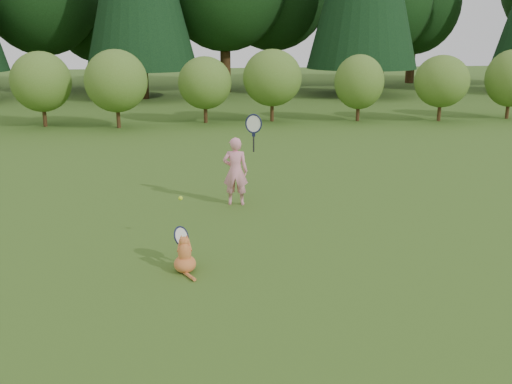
{
  "coord_description": "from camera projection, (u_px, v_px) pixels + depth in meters",
  "views": [
    {
      "loc": [
        -1.2,
        -8.48,
        3.31
      ],
      "look_at": [
        0.2,
        0.8,
        0.7
      ],
      "focal_mm": 40.0,
      "sensor_mm": 36.0,
      "label": 1
    }
  ],
  "objects": [
    {
      "name": "tennis_ball",
      "position": [
        180.0,
        198.0,
        9.19
      ],
      "size": [
        0.07,
        0.07,
        0.07
      ],
      "color": "#9CD218",
      "rests_on": "ground"
    },
    {
      "name": "shrub_row",
      "position": [
        202.0,
        87.0,
        21.14
      ],
      "size": [
        28.0,
        3.0,
        2.8
      ],
      "primitive_type": null,
      "color": "#4D6C21",
      "rests_on": "ground"
    },
    {
      "name": "ground",
      "position": [
        251.0,
        248.0,
        9.13
      ],
      "size": [
        100.0,
        100.0,
        0.0
      ],
      "primitive_type": "plane",
      "color": "#2E5116",
      "rests_on": "ground"
    },
    {
      "name": "child",
      "position": [
        236.0,
        170.0,
        11.27
      ],
      "size": [
        0.78,
        0.43,
        2.04
      ],
      "rotation": [
        0.0,
        0.0,
        2.95
      ],
      "color": "pink",
      "rests_on": "ground"
    },
    {
      "name": "cat",
      "position": [
        184.0,
        253.0,
        8.17
      ],
      "size": [
        0.41,
        0.8,
        0.73
      ],
      "rotation": [
        0.0,
        0.0,
        -0.02
      ],
      "color": "#C54925",
      "rests_on": "ground"
    }
  ]
}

